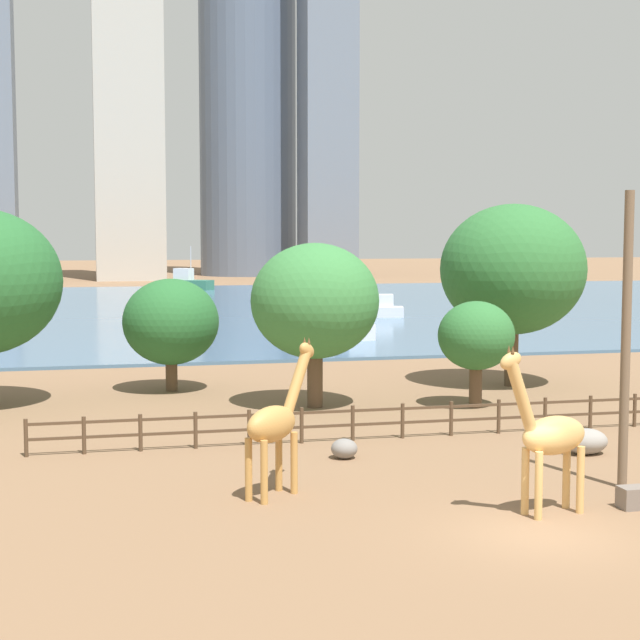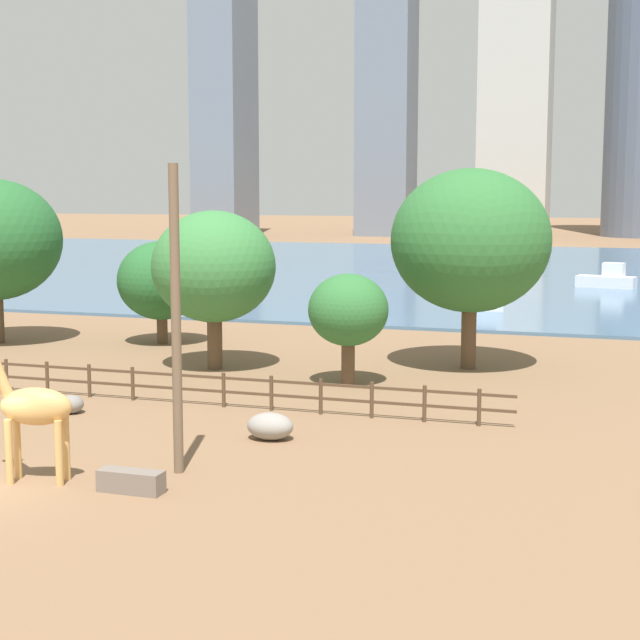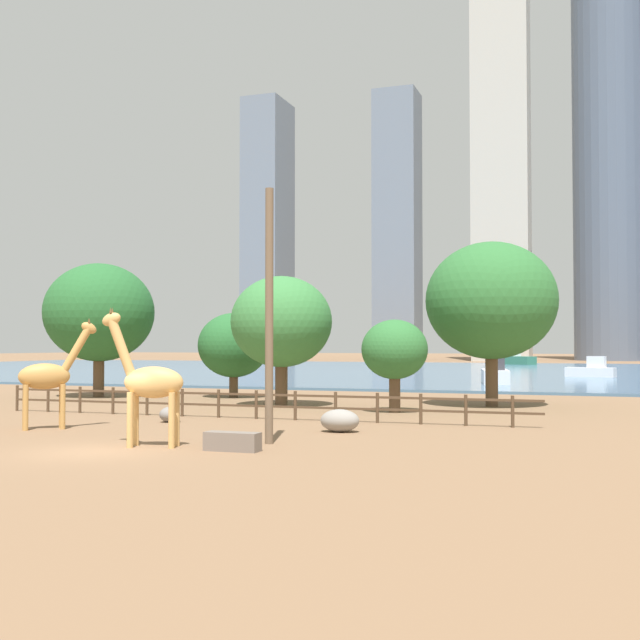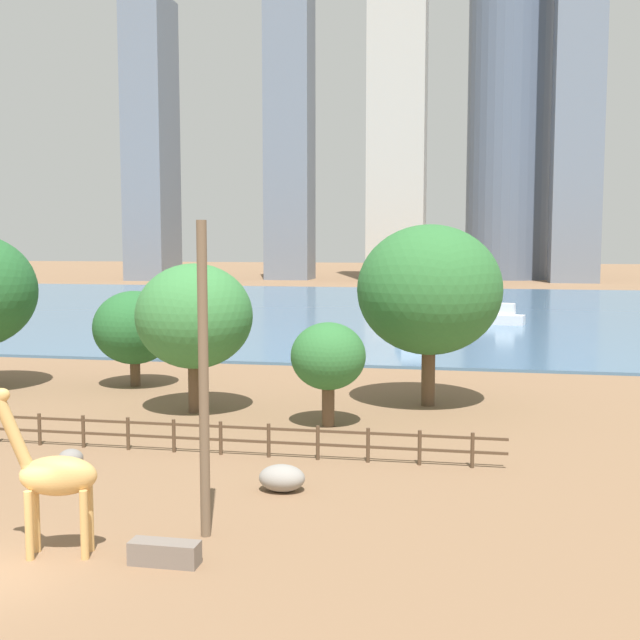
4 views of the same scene
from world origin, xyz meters
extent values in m
plane|color=brown|center=(0.00, 80.00, 0.00)|extent=(400.00, 400.00, 0.00)
cube|color=#476B8C|center=(0.00, 77.00, 0.10)|extent=(180.00, 86.00, 0.20)
cylinder|color=#C18C47|center=(-5.51, 5.74, 0.90)|extent=(0.29, 0.29, 1.80)
cylinder|color=#C18C47|center=(-5.14, 5.32, 0.90)|extent=(0.29, 0.29, 1.80)
cylinder|color=#C18C47|center=(-6.56, 4.81, 0.90)|extent=(0.29, 0.29, 1.80)
cylinder|color=#C18C47|center=(-6.19, 4.39, 0.90)|extent=(0.29, 0.29, 1.80)
ellipsoid|color=#C18C47|center=(-5.85, 5.06, 2.12)|extent=(2.02, 1.92, 1.04)
cylinder|color=#C18C47|center=(-4.93, 5.88, 3.20)|extent=(1.15, 1.07, 1.90)
ellipsoid|color=#C18C47|center=(-4.57, 6.20, 4.07)|extent=(0.79, 0.75, 0.68)
cone|color=brown|center=(-4.62, 6.26, 4.37)|extent=(0.13, 0.13, 0.19)
cone|color=brown|center=(-4.51, 6.14, 4.37)|extent=(0.13, 0.13, 0.19)
cylinder|color=tan|center=(0.58, 1.25, 0.91)|extent=(0.25, 0.25, 1.82)
cylinder|color=tan|center=(0.45, 1.80, 0.91)|extent=(0.25, 0.25, 1.82)
cylinder|color=tan|center=(1.95, 1.57, 0.91)|extent=(0.25, 0.25, 1.82)
cylinder|color=tan|center=(1.82, 2.12, 0.91)|extent=(0.25, 0.25, 1.82)
ellipsoid|color=tan|center=(1.20, 1.69, 2.14)|extent=(2.14, 1.24, 1.05)
cylinder|color=tan|center=(0.12, 1.44, 3.29)|extent=(1.07, 0.55, 2.00)
ellipsoid|color=tan|center=(-0.23, 1.36, 4.23)|extent=(0.81, 0.49, 0.63)
cone|color=brown|center=(-0.21, 1.28, 4.54)|extent=(0.11, 0.11, 0.19)
cone|color=brown|center=(-0.25, 1.44, 4.54)|extent=(0.11, 0.11, 0.19)
cylinder|color=brown|center=(4.48, 3.74, 4.39)|extent=(0.28, 0.28, 8.78)
ellipsoid|color=gray|center=(5.63, 8.05, 0.44)|extent=(1.54, 1.17, 0.88)
ellipsoid|color=gray|center=(-2.59, 9.31, 0.33)|extent=(0.89, 0.89, 0.67)
cylinder|color=#4C3826|center=(-13.00, 12.00, 0.65)|extent=(0.14, 0.14, 1.30)
cylinder|color=#4C3826|center=(-11.09, 12.00, 0.65)|extent=(0.14, 0.14, 1.30)
cylinder|color=#4C3826|center=(-9.19, 12.00, 0.65)|extent=(0.14, 0.14, 1.30)
cylinder|color=#4C3826|center=(-7.28, 12.00, 0.65)|extent=(0.14, 0.14, 1.30)
cylinder|color=#4C3826|center=(-5.38, 12.00, 0.65)|extent=(0.14, 0.14, 1.30)
cylinder|color=#4C3826|center=(-3.47, 12.00, 0.65)|extent=(0.14, 0.14, 1.30)
cylinder|color=#4C3826|center=(-1.57, 12.00, 0.65)|extent=(0.14, 0.14, 1.30)
cylinder|color=#4C3826|center=(0.34, 12.00, 0.65)|extent=(0.14, 0.14, 1.30)
cylinder|color=#4C3826|center=(2.25, 12.00, 0.65)|extent=(0.14, 0.14, 1.30)
cylinder|color=#4C3826|center=(4.15, 12.00, 0.65)|extent=(0.14, 0.14, 1.30)
cylinder|color=#4C3826|center=(6.06, 12.00, 0.65)|extent=(0.14, 0.14, 1.30)
cylinder|color=#4C3826|center=(7.96, 12.00, 0.65)|extent=(0.14, 0.14, 1.30)
cylinder|color=#4C3826|center=(9.87, 12.00, 0.65)|extent=(0.14, 0.14, 1.30)
cube|color=#4C3826|center=(0.00, 12.00, 1.10)|extent=(26.10, 0.08, 0.10)
cube|color=#4C3826|center=(0.00, 12.00, 0.59)|extent=(26.10, 0.08, 0.10)
cylinder|color=brown|center=(5.46, 17.47, 0.91)|extent=(0.56, 0.56, 1.82)
ellipsoid|color=#2D6B33|center=(5.46, 17.47, 3.15)|extent=(3.32, 3.32, 2.99)
cylinder|color=brown|center=(-1.33, 19.14, 1.21)|extent=(0.68, 0.68, 2.42)
ellipsoid|color=#387A3D|center=(-1.33, 19.14, 4.65)|extent=(5.57, 5.57, 5.01)
cylinder|color=brown|center=(9.56, 22.84, 1.47)|extent=(0.68, 0.68, 2.94)
ellipsoid|color=#2D6B33|center=(9.56, 22.84, 5.80)|extent=(7.15, 7.15, 6.44)
cylinder|color=brown|center=(-7.04, 25.07, 0.75)|extent=(0.57, 0.57, 1.51)
ellipsoid|color=#26602D|center=(-7.04, 25.07, 3.35)|extent=(4.59, 4.59, 4.13)
cube|color=silver|center=(14.19, 61.65, 0.66)|extent=(4.87, 2.56, 0.93)
cube|color=silver|center=(14.76, 61.53, 1.68)|extent=(1.86, 1.42, 1.11)
cube|color=#337259|center=(2.28, 110.10, 0.85)|extent=(6.63, 5.70, 1.30)
cube|color=silver|center=(1.63, 110.57, 2.28)|extent=(2.81, 2.63, 1.56)
cylinder|color=silver|center=(2.55, 109.91, 3.77)|extent=(0.17, 0.17, 4.55)
cube|color=silver|center=(6.95, 45.36, 0.77)|extent=(3.01, 5.93, 1.13)
cube|color=#333338|center=(7.08, 44.66, 2.01)|extent=(1.70, 2.25, 1.36)
cylinder|color=silver|center=(6.90, 45.63, 3.31)|extent=(0.14, 0.14, 3.96)
camera|label=1|loc=(-10.83, -21.98, 7.47)|focal=55.00mm
camera|label=2|loc=(16.85, -20.91, 8.02)|focal=55.00mm
camera|label=3|loc=(15.23, -21.57, 3.39)|focal=45.00mm
camera|label=4|loc=(11.73, -16.96, 8.22)|focal=45.00mm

